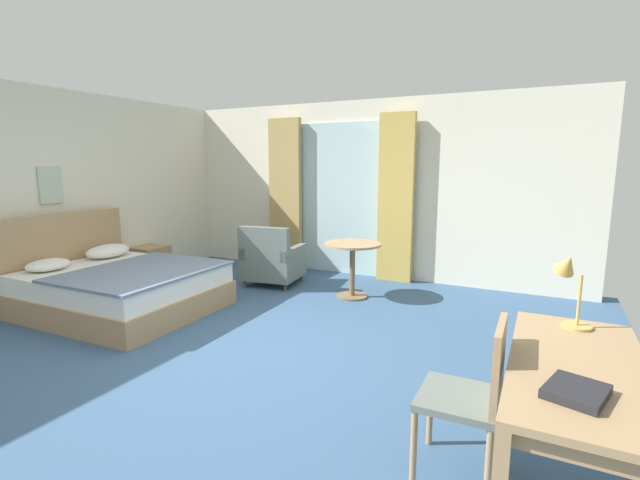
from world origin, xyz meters
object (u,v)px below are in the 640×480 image
at_px(desk_lamp, 569,277).
at_px(round_cafe_table, 352,257).
at_px(bed, 119,286).
at_px(closed_book, 576,391).
at_px(framed_picture, 50,185).
at_px(desk_chair, 474,390).
at_px(nightstand, 151,262).
at_px(writing_desk, 577,380).
at_px(armchair_by_window, 272,261).

xyz_separation_m(desk_lamp, round_cafe_table, (-2.32, 2.13, -0.49)).
relative_size(bed, closed_book, 7.97).
bearing_deg(closed_book, round_cafe_table, 143.65).
bearing_deg(framed_picture, desk_chair, -11.85).
bearing_deg(nightstand, writing_desk, -22.92).
bearing_deg(armchair_by_window, nightstand, -165.68).
height_order(writing_desk, desk_chair, desk_chair).
bearing_deg(round_cafe_table, desk_chair, -56.12).
bearing_deg(armchair_by_window, writing_desk, -37.76).
xyz_separation_m(bed, armchair_by_window, (0.98, 1.76, 0.06)).
relative_size(closed_book, round_cafe_table, 0.36).
bearing_deg(bed, round_cafe_table, 37.66).
relative_size(desk_chair, armchair_by_window, 1.04).
distance_m(round_cafe_table, framed_picture, 3.87).
bearing_deg(nightstand, desk_chair, -25.37).
bearing_deg(round_cafe_table, desk_lamp, -42.49).
relative_size(round_cafe_table, framed_picture, 1.59).
distance_m(closed_book, framed_picture, 5.89).
bearing_deg(framed_picture, armchair_by_window, 40.13).
height_order(writing_desk, framed_picture, framed_picture).
bearing_deg(bed, nightstand, 124.87).
relative_size(nightstand, armchair_by_window, 0.55).
bearing_deg(writing_desk, armchair_by_window, 142.24).
relative_size(desk_lamp, round_cafe_table, 0.63).
distance_m(bed, writing_desk, 4.73).
distance_m(bed, desk_lamp, 4.63).
height_order(writing_desk, closed_book, closed_book).
xyz_separation_m(closed_book, round_cafe_table, (-2.34, 3.13, -0.23)).
relative_size(bed, armchair_by_window, 2.41).
bearing_deg(nightstand, armchair_by_window, 14.32).
relative_size(writing_desk, closed_book, 5.51).
bearing_deg(desk_chair, closed_book, -34.68).
distance_m(nightstand, framed_picture, 1.77).
xyz_separation_m(writing_desk, desk_lamp, (-0.04, 0.64, 0.37)).
height_order(writing_desk, desk_lamp, desk_lamp).
bearing_deg(bed, writing_desk, -12.74).
relative_size(writing_desk, desk_lamp, 3.16).
bearing_deg(desk_lamp, bed, 174.94).
xyz_separation_m(desk_chair, desk_lamp, (0.43, 0.70, 0.51)).
bearing_deg(closed_book, bed, 179.81).
bearing_deg(armchair_by_window, desk_lamp, -31.20).
height_order(round_cafe_table, framed_picture, framed_picture).
distance_m(desk_lamp, framed_picture, 5.69).
bearing_deg(bed, framed_picture, -179.92).
distance_m(nightstand, armchair_by_window, 1.94).
height_order(bed, armchair_by_window, bed).
distance_m(bed, round_cafe_table, 2.83).
bearing_deg(desk_chair, writing_desk, 7.31).
distance_m(desk_chair, framed_picture, 5.43).
distance_m(writing_desk, armchair_by_window, 4.58).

